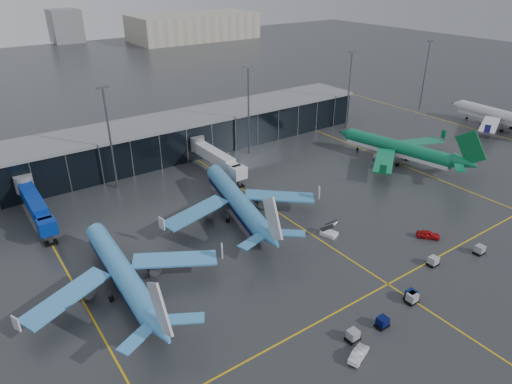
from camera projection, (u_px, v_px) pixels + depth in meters
ground at (290, 262)px, 85.59m from camera, size 600.00×600.00×0.00m
terminal_pier at (152, 141)px, 128.42m from camera, size 142.00×17.00×10.70m
jet_bridges at (35, 204)px, 96.88m from camera, size 94.00×27.50×7.20m
flood_masts at (185, 120)px, 118.48m from camera, size 203.00×0.50×25.50m
distant_hangars at (94, 33)px, 304.56m from camera, size 260.00×71.00×22.00m
taxi_lines at (295, 223)px, 98.49m from camera, size 220.00×120.00×0.02m
airliner_arkefly at (119, 259)px, 75.95m from camera, size 36.38×41.08×12.27m
airliner_klm_near at (236, 189)px, 98.77m from camera, size 45.08×48.95×12.88m
airliner_aer_lingus at (398, 140)px, 126.38m from camera, size 45.00×49.06×13.07m
airliner_ba at (505, 110)px, 151.81m from camera, size 39.79×44.95×13.43m
baggage_carts at (415, 291)px, 76.93m from camera, size 38.80×6.91×1.70m
mobile_airstair at (329, 232)px, 93.83m from camera, size 3.10×3.73×3.45m
service_van_red at (428, 234)px, 92.98m from camera, size 4.41×4.70×1.57m
service_van_white at (359, 354)px, 64.57m from camera, size 4.71×3.01×1.46m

